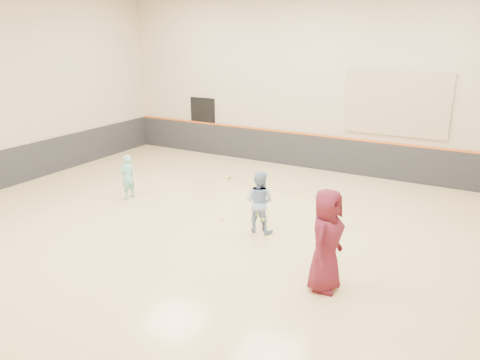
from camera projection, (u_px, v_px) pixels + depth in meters
The scene contains 14 objects.
room at pixel (223, 196), 11.48m from camera, with size 15.04×12.04×6.22m.
wainscot_back at pixel (310, 152), 16.51m from camera, with size 14.90×0.04×1.20m, color #232326.
wainscot_left at pixel (23, 164), 15.00m from camera, with size 0.04×11.90×1.20m, color #232326.
accent_stripe at pixel (311, 135), 16.32m from camera, with size 14.90×0.03×0.06m, color #D85914.
acoustic_panel at pixel (397, 104), 14.62m from camera, with size 3.20×0.08×2.00m, color tan.
doorway at pixel (203, 126), 18.45m from camera, with size 1.10×0.05×2.20m, color black.
girl at pixel (128, 177), 13.51m from camera, with size 0.48×0.31×1.30m, color #71C5BE.
instructor at pixel (259, 202), 11.24m from camera, with size 0.74×0.58×1.52m, color #839ECB.
young_man at pixel (326, 240), 8.62m from camera, with size 0.97×0.63×1.99m, color #581422.
held_racket at pixel (263, 214), 11.08m from camera, with size 0.40×0.40×0.61m, color yellow, non-canonical shape.
spare_racket at pixel (228, 175), 15.58m from camera, with size 0.64×0.64×0.15m, color #B4DC30, non-canonical shape.
ball_under_racket at pixel (222, 220), 12.06m from camera, with size 0.07×0.07×0.07m, color yellow.
ball_in_hand at pixel (327, 231), 8.33m from camera, with size 0.07×0.07×0.07m, color #BFD631.
ball_beside_spare at pixel (301, 193), 14.04m from camera, with size 0.07×0.07×0.07m, color #BFDF34.
Camera 1 is at (5.63, -9.24, 4.69)m, focal length 35.00 mm.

